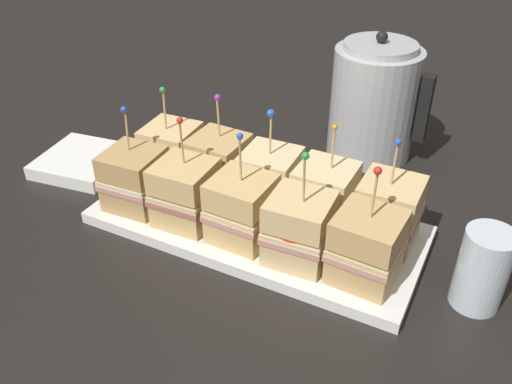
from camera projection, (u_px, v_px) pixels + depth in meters
ground_plane at (256, 229)px, 0.83m from camera, size 6.00×6.00×0.00m
serving_platter at (256, 225)px, 0.82m from camera, size 0.50×0.22×0.02m
sandwich_front_far_left at (135, 179)px, 0.83m from camera, size 0.09×0.09×0.16m
sandwich_front_left at (185, 193)px, 0.79m from camera, size 0.09×0.09×0.17m
sandwich_front_center at (243, 209)px, 0.76m from camera, size 0.09×0.09×0.17m
sandwich_front_right at (299, 229)px, 0.72m from camera, size 0.09×0.09×0.17m
sandwich_front_far_right at (366, 248)px, 0.69m from camera, size 0.09×0.09×0.17m
sandwich_back_far_left at (172, 152)px, 0.89m from camera, size 0.09×0.09×0.16m
sandwich_back_left at (219, 165)px, 0.86m from camera, size 0.09×0.09×0.17m
sandwich_back_center at (269, 179)px, 0.83m from camera, size 0.09×0.09×0.16m
sandwich_back_right at (325, 195)px, 0.79m from camera, size 0.09×0.09×0.16m
sandwich_back_far_right at (388, 212)px, 0.75m from camera, size 0.08×0.08×0.16m
kettle_steel at (374, 102)px, 0.97m from camera, size 0.18×0.15×0.23m
drinking_glass at (483, 269)px, 0.67m from camera, size 0.06×0.06×0.11m
napkin_stack at (83, 161)px, 0.97m from camera, size 0.16×0.16×0.02m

